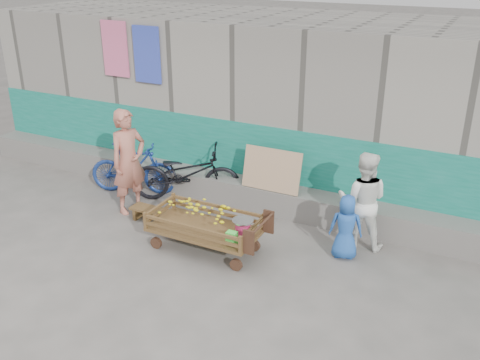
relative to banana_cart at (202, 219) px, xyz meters
The scene contains 9 objects.
ground 0.87m from the banana_cart, 79.55° to the right, with size 80.00×80.00×0.00m, color #57544F.
building_wall 3.49m from the banana_cart, 87.81° to the left, with size 12.00×3.50×3.00m.
banana_cart is the anchor object (origin of this frame).
bench 1.24m from the banana_cart, 160.65° to the left, with size 0.89×0.27×0.22m.
vendor_man 1.87m from the banana_cart, 161.48° to the left, with size 0.65×0.43×1.78m, color #B46855.
woman 2.35m from the banana_cart, 29.52° to the left, with size 0.73×0.57×1.50m, color white.
child 2.07m from the banana_cart, 20.85° to the left, with size 0.48×0.31×0.97m, color #2458AF.
bicycle_dark 1.76m from the banana_cart, 129.75° to the left, with size 0.67×1.91×1.00m, color black.
bicycle_blue 2.45m from the banana_cart, 151.01° to the left, with size 0.45×1.60×0.96m, color navy.
Camera 1 is at (3.47, -5.23, 4.12)m, focal length 40.00 mm.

